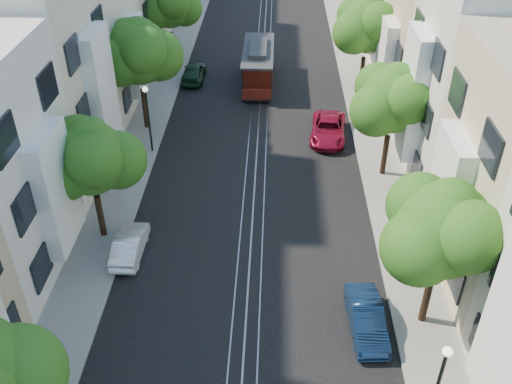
# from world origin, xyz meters

# --- Properties ---
(ground) EXTENTS (200.00, 200.00, 0.00)m
(ground) POSITION_xyz_m (0.00, 28.00, 0.00)
(ground) COLOR black
(ground) RESTS_ON ground
(sidewalk_east) EXTENTS (2.50, 80.00, 0.12)m
(sidewalk_east) POSITION_xyz_m (7.25, 28.00, 0.06)
(sidewalk_east) COLOR gray
(sidewalk_east) RESTS_ON ground
(sidewalk_west) EXTENTS (2.50, 80.00, 0.12)m
(sidewalk_west) POSITION_xyz_m (-7.25, 28.00, 0.06)
(sidewalk_west) COLOR gray
(sidewalk_west) RESTS_ON ground
(rail_left) EXTENTS (0.06, 80.00, 0.02)m
(rail_left) POSITION_xyz_m (-0.55, 28.00, 0.01)
(rail_left) COLOR gray
(rail_left) RESTS_ON ground
(rail_slot) EXTENTS (0.06, 80.00, 0.02)m
(rail_slot) POSITION_xyz_m (0.00, 28.00, 0.01)
(rail_slot) COLOR gray
(rail_slot) RESTS_ON ground
(rail_right) EXTENTS (0.06, 80.00, 0.02)m
(rail_right) POSITION_xyz_m (0.55, 28.00, 0.01)
(rail_right) COLOR gray
(rail_right) RESTS_ON ground
(lane_line) EXTENTS (0.08, 80.00, 0.01)m
(lane_line) POSITION_xyz_m (0.00, 28.00, 0.00)
(lane_line) COLOR tan
(lane_line) RESTS_ON ground
(townhouses_east) EXTENTS (7.75, 72.00, 12.00)m
(townhouses_east) POSITION_xyz_m (11.87, 27.91, 5.18)
(townhouses_east) COLOR beige
(townhouses_east) RESTS_ON ground
(townhouses_west) EXTENTS (7.75, 72.00, 11.76)m
(townhouses_west) POSITION_xyz_m (-11.87, 27.91, 5.08)
(townhouses_west) COLOR silver
(townhouses_west) RESTS_ON ground
(tree_e_b) EXTENTS (4.93, 4.08, 6.68)m
(tree_e_b) POSITION_xyz_m (7.26, 8.98, 4.73)
(tree_e_b) COLOR black
(tree_e_b) RESTS_ON ground
(tree_e_c) EXTENTS (4.84, 3.99, 6.52)m
(tree_e_c) POSITION_xyz_m (7.26, 19.98, 4.60)
(tree_e_c) COLOR black
(tree_e_c) RESTS_ON ground
(tree_e_d) EXTENTS (5.01, 4.16, 6.85)m
(tree_e_d) POSITION_xyz_m (7.26, 30.98, 4.87)
(tree_e_d) COLOR black
(tree_e_d) RESTS_ON ground
(tree_w_b) EXTENTS (4.72, 3.87, 6.27)m
(tree_w_b) POSITION_xyz_m (-7.14, 13.98, 4.40)
(tree_w_b) COLOR black
(tree_w_b) RESTS_ON ground
(tree_w_c) EXTENTS (5.13, 4.28, 7.09)m
(tree_w_c) POSITION_xyz_m (-7.14, 24.98, 5.07)
(tree_w_c) COLOR black
(tree_w_c) RESTS_ON ground
(tree_w_d) EXTENTS (4.84, 3.99, 6.52)m
(tree_w_d) POSITION_xyz_m (-7.14, 35.98, 4.60)
(tree_w_d) COLOR black
(tree_w_d) RESTS_ON ground
(lamp_east) EXTENTS (0.32, 0.32, 4.16)m
(lamp_east) POSITION_xyz_m (6.30, 4.00, 2.85)
(lamp_east) COLOR black
(lamp_east) RESTS_ON ground
(lamp_west) EXTENTS (0.32, 0.32, 4.16)m
(lamp_west) POSITION_xyz_m (-6.30, 22.00, 2.85)
(lamp_west) COLOR black
(lamp_west) RESTS_ON ground
(cable_car) EXTENTS (2.22, 7.06, 2.71)m
(cable_car) POSITION_xyz_m (-0.23, 32.14, 1.61)
(cable_car) COLOR black
(cable_car) RESTS_ON ground
(parked_car_e_mid) EXTENTS (1.50, 3.70, 1.19)m
(parked_car_e_mid) POSITION_xyz_m (4.84, 8.48, 0.60)
(parked_car_e_mid) COLOR #0B1D39
(parked_car_e_mid) RESTS_ON ground
(parked_car_e_far) EXTENTS (2.57, 4.71, 1.25)m
(parked_car_e_far) POSITION_xyz_m (4.40, 24.12, 0.63)
(parked_car_e_far) COLOR maroon
(parked_car_e_far) RESTS_ON ground
(parked_car_w_mid) EXTENTS (1.24, 3.45, 1.13)m
(parked_car_w_mid) POSITION_xyz_m (-5.60, 12.72, 0.57)
(parked_car_w_mid) COLOR white
(parked_car_w_mid) RESTS_ON ground
(parked_car_w_far) EXTENTS (1.64, 3.93, 1.33)m
(parked_car_w_far) POSITION_xyz_m (-5.10, 32.62, 0.67)
(parked_car_w_far) COLOR black
(parked_car_w_far) RESTS_ON ground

